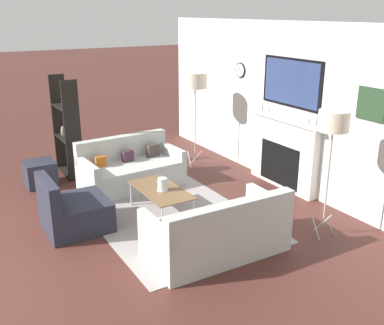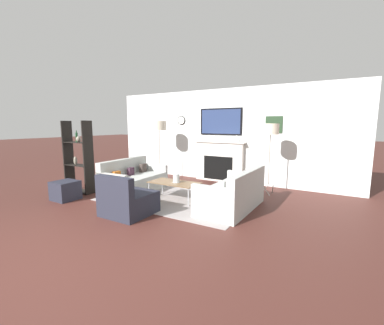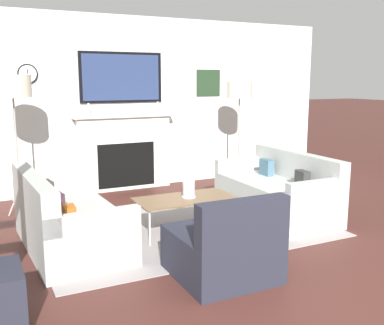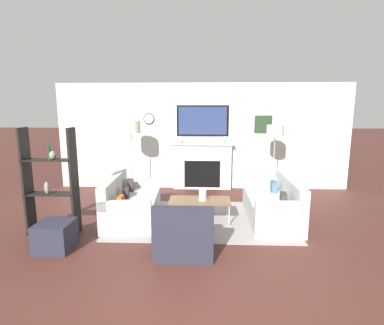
{
  "view_description": "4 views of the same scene",
  "coord_description": "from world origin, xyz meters",
  "px_view_note": "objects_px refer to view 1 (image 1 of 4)",
  "views": [
    {
      "loc": [
        5.37,
        0.13,
        2.85
      ],
      "look_at": [
        -0.02,
        3.32,
        0.72
      ],
      "focal_mm": 42.0,
      "sensor_mm": 36.0,
      "label": 1
    },
    {
      "loc": [
        3.17,
        -1.78,
        1.67
      ],
      "look_at": [
        0.18,
        3.23,
        0.81
      ],
      "focal_mm": 24.0,
      "sensor_mm": 36.0,
      "label": 2
    },
    {
      "loc": [
        -2.13,
        -1.66,
        1.72
      ],
      "look_at": [
        0.28,
        3.25,
        0.71
      ],
      "focal_mm": 42.0,
      "sensor_mm": 36.0,
      "label": 3
    },
    {
      "loc": [
        0.05,
        -2.49,
        2.06
      ],
      "look_at": [
        -0.2,
        3.52,
        0.97
      ],
      "focal_mm": 28.0,
      "sensor_mm": 36.0,
      "label": 4
    }
  ],
  "objects_px": {
    "couch_left": "(130,170)",
    "couch_right": "(218,233)",
    "armchair": "(73,212)",
    "shelf_unit": "(67,131)",
    "floor_lamp_left": "(195,81)",
    "coffee_table": "(161,191)",
    "hurricane_candle": "(163,185)",
    "floor_lamp_right": "(334,123)",
    "ottoman": "(40,173)"
  },
  "relations": [
    {
      "from": "couch_right",
      "to": "coffee_table",
      "type": "bearing_deg",
      "value": -176.26
    },
    {
      "from": "armchair",
      "to": "shelf_unit",
      "type": "height_order",
      "value": "shelf_unit"
    },
    {
      "from": "coffee_table",
      "to": "floor_lamp_right",
      "type": "bearing_deg",
      "value": 42.84
    },
    {
      "from": "armchair",
      "to": "shelf_unit",
      "type": "relative_size",
      "value": 0.48
    },
    {
      "from": "hurricane_candle",
      "to": "floor_lamp_right",
      "type": "bearing_deg",
      "value": 43.6
    },
    {
      "from": "couch_left",
      "to": "ottoman",
      "type": "relative_size",
      "value": 3.45
    },
    {
      "from": "floor_lamp_right",
      "to": "shelf_unit",
      "type": "relative_size",
      "value": 0.96
    },
    {
      "from": "couch_left",
      "to": "coffee_table",
      "type": "relative_size",
      "value": 1.52
    },
    {
      "from": "couch_left",
      "to": "floor_lamp_right",
      "type": "height_order",
      "value": "floor_lamp_right"
    },
    {
      "from": "floor_lamp_right",
      "to": "ottoman",
      "type": "bearing_deg",
      "value": -143.64
    },
    {
      "from": "hurricane_candle",
      "to": "couch_right",
      "type": "bearing_deg",
      "value": 3.55
    },
    {
      "from": "floor_lamp_left",
      "to": "shelf_unit",
      "type": "distance_m",
      "value": 2.47
    },
    {
      "from": "armchair",
      "to": "hurricane_candle",
      "type": "xyz_separation_m",
      "value": [
        0.26,
        1.24,
        0.23
      ]
    },
    {
      "from": "coffee_table",
      "to": "hurricane_candle",
      "type": "bearing_deg",
      "value": 8.65
    },
    {
      "from": "coffee_table",
      "to": "ottoman",
      "type": "relative_size",
      "value": 2.27
    },
    {
      "from": "couch_right",
      "to": "hurricane_candle",
      "type": "height_order",
      "value": "couch_right"
    },
    {
      "from": "floor_lamp_right",
      "to": "shelf_unit",
      "type": "distance_m",
      "value": 4.7
    },
    {
      "from": "floor_lamp_right",
      "to": "shelf_unit",
      "type": "bearing_deg",
      "value": -151.8
    },
    {
      "from": "couch_left",
      "to": "armchair",
      "type": "xyz_separation_m",
      "value": [
        1.11,
        -1.32,
        -0.02
      ]
    },
    {
      "from": "coffee_table",
      "to": "shelf_unit",
      "type": "xyz_separation_m",
      "value": [
        -2.41,
        -0.64,
        0.44
      ]
    },
    {
      "from": "couch_left",
      "to": "hurricane_candle",
      "type": "bearing_deg",
      "value": -3.34
    },
    {
      "from": "couch_right",
      "to": "ottoman",
      "type": "xyz_separation_m",
      "value": [
        -3.47,
        -1.32,
        -0.08
      ]
    },
    {
      "from": "coffee_table",
      "to": "floor_lamp_right",
      "type": "relative_size",
      "value": 0.66
    },
    {
      "from": "ottoman",
      "to": "hurricane_candle",
      "type": "bearing_deg",
      "value": 29.84
    },
    {
      "from": "couch_left",
      "to": "armchair",
      "type": "relative_size",
      "value": 2.03
    },
    {
      "from": "couch_right",
      "to": "coffee_table",
      "type": "relative_size",
      "value": 1.52
    },
    {
      "from": "coffee_table",
      "to": "shelf_unit",
      "type": "distance_m",
      "value": 2.54
    },
    {
      "from": "armchair",
      "to": "floor_lamp_right",
      "type": "distance_m",
      "value": 3.6
    },
    {
      "from": "floor_lamp_left",
      "to": "shelf_unit",
      "type": "height_order",
      "value": "floor_lamp_left"
    },
    {
      "from": "armchair",
      "to": "coffee_table",
      "type": "distance_m",
      "value": 1.26
    },
    {
      "from": "couch_left",
      "to": "floor_lamp_left",
      "type": "distance_m",
      "value": 2.02
    },
    {
      "from": "floor_lamp_right",
      "to": "shelf_unit",
      "type": "height_order",
      "value": "shelf_unit"
    },
    {
      "from": "couch_right",
      "to": "ottoman",
      "type": "bearing_deg",
      "value": -159.16
    },
    {
      "from": "floor_lamp_left",
      "to": "ottoman",
      "type": "height_order",
      "value": "floor_lamp_left"
    },
    {
      "from": "couch_left",
      "to": "couch_right",
      "type": "height_order",
      "value": "couch_left"
    },
    {
      "from": "coffee_table",
      "to": "couch_left",
      "type": "bearing_deg",
      "value": 176.19
    },
    {
      "from": "floor_lamp_left",
      "to": "coffee_table",
      "type": "bearing_deg",
      "value": -43.83
    },
    {
      "from": "floor_lamp_right",
      "to": "couch_right",
      "type": "bearing_deg",
      "value": -102.13
    },
    {
      "from": "couch_right",
      "to": "couch_left",
      "type": "bearing_deg",
      "value": -179.97
    },
    {
      "from": "couch_left",
      "to": "shelf_unit",
      "type": "xyz_separation_m",
      "value": [
        -1.1,
        -0.73,
        0.54
      ]
    },
    {
      "from": "hurricane_candle",
      "to": "ottoman",
      "type": "height_order",
      "value": "hurricane_candle"
    },
    {
      "from": "couch_right",
      "to": "floor_lamp_right",
      "type": "bearing_deg",
      "value": 77.87
    },
    {
      "from": "hurricane_candle",
      "to": "armchair",
      "type": "bearing_deg",
      "value": -101.67
    },
    {
      "from": "coffee_table",
      "to": "ottoman",
      "type": "bearing_deg",
      "value": -149.71
    },
    {
      "from": "couch_right",
      "to": "shelf_unit",
      "type": "height_order",
      "value": "shelf_unit"
    },
    {
      "from": "floor_lamp_left",
      "to": "floor_lamp_right",
      "type": "xyz_separation_m",
      "value": [
        3.3,
        -0.0,
        -0.08
      ]
    },
    {
      "from": "coffee_table",
      "to": "hurricane_candle",
      "type": "height_order",
      "value": "hurricane_candle"
    },
    {
      "from": "coffee_table",
      "to": "couch_right",
      "type": "bearing_deg",
      "value": 3.74
    },
    {
      "from": "armchair",
      "to": "hurricane_candle",
      "type": "height_order",
      "value": "armchair"
    },
    {
      "from": "floor_lamp_left",
      "to": "floor_lamp_right",
      "type": "bearing_deg",
      "value": -0.0
    }
  ]
}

